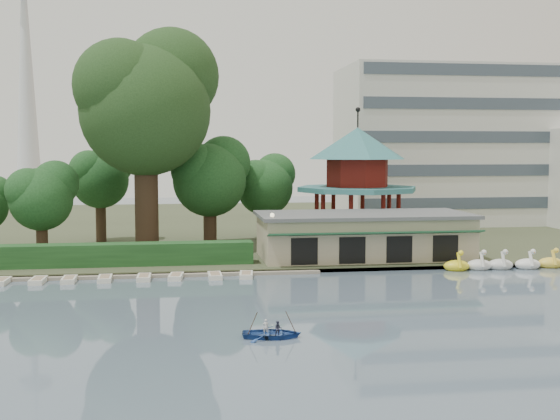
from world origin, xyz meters
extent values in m
plane|color=slate|center=(0.00, 0.00, 0.00)|extent=(220.00, 220.00, 0.00)
cube|color=#424930|center=(0.00, 52.00, 0.20)|extent=(220.00, 70.00, 0.40)
cube|color=gray|center=(0.00, 17.30, 0.15)|extent=(220.00, 0.60, 0.30)
cube|color=gray|center=(-12.00, 17.20, 0.12)|extent=(34.00, 1.60, 0.24)
cube|color=tan|center=(10.00, 22.00, 2.20)|extent=(18.00, 8.00, 3.60)
cube|color=#595B5E|center=(10.00, 22.00, 4.15)|extent=(18.60, 8.60, 0.30)
cube|color=#194C2D|center=(10.00, 17.70, 3.00)|extent=(18.00, 1.59, 0.45)
cylinder|color=tan|center=(12.00, 32.00, 1.00)|extent=(10.40, 10.40, 1.20)
cylinder|color=#337578|center=(12.00, 32.00, 5.85)|extent=(12.40, 12.40, 0.50)
cylinder|color=maroon|center=(12.00, 32.00, 7.50)|extent=(6.40, 6.40, 2.80)
cone|color=#337578|center=(12.00, 32.00, 10.50)|extent=(10.00, 10.00, 3.20)
cylinder|color=black|center=(12.00, 32.00, 13.00)|extent=(0.16, 0.16, 1.80)
cube|color=silver|center=(30.00, 50.00, 10.40)|extent=(30.00, 14.00, 20.00)
cone|color=silver|center=(-42.00, 140.00, 30.00)|extent=(6.00, 6.00, 60.00)
cube|color=#204E22|center=(-15.00, 20.50, 1.30)|extent=(30.00, 2.00, 1.80)
cylinder|color=black|center=(1.50, 19.00, 2.40)|extent=(0.12, 0.12, 4.00)
sphere|color=beige|center=(1.50, 19.00, 4.50)|extent=(0.36, 0.36, 0.36)
cylinder|color=#3A281C|center=(-9.00, 28.00, 5.65)|extent=(2.15, 2.15, 10.49)
sphere|color=#24431D|center=(-9.00, 28.00, 13.41)|extent=(11.95, 11.95, 11.95)
sphere|color=#24431D|center=(-6.61, 29.79, 16.77)|extent=(8.96, 8.96, 8.96)
sphere|color=#24431D|center=(-11.09, 26.81, 15.51)|extent=(8.36, 8.36, 8.36)
cylinder|color=#3A281C|center=(-18.00, 26.00, 2.46)|extent=(0.99, 0.99, 4.13)
sphere|color=#204E22|center=(-18.00, 26.00, 5.52)|extent=(5.53, 5.53, 5.53)
sphere|color=#204E22|center=(-16.89, 26.83, 6.84)|extent=(4.14, 4.14, 4.14)
sphere|color=#204E22|center=(-18.97, 25.45, 6.34)|extent=(3.87, 3.87, 3.87)
cylinder|color=#3A281C|center=(-3.00, 32.00, 3.00)|extent=(1.31, 1.31, 5.21)
sphere|color=#204E22|center=(-3.00, 32.00, 6.86)|extent=(7.26, 7.26, 7.26)
sphere|color=#204E22|center=(-1.55, 33.09, 8.52)|extent=(5.44, 5.44, 5.44)
sphere|color=#204E22|center=(-4.27, 31.27, 7.90)|extent=(5.08, 5.08, 5.08)
cylinder|color=#3A281C|center=(3.00, 36.00, 2.60)|extent=(1.07, 1.07, 4.41)
sphere|color=#204E22|center=(3.00, 36.00, 5.86)|extent=(5.93, 5.93, 5.93)
sphere|color=#204E22|center=(4.19, 36.89, 7.27)|extent=(4.45, 4.45, 4.45)
sphere|color=#204E22|center=(1.96, 35.41, 6.75)|extent=(4.15, 4.15, 4.15)
cylinder|color=#3A281C|center=(-14.00, 36.00, 2.97)|extent=(1.04, 1.04, 5.13)
sphere|color=#204E22|center=(-14.00, 36.00, 6.76)|extent=(5.80, 5.80, 5.80)
sphere|color=#204E22|center=(-12.84, 36.87, 8.41)|extent=(4.35, 4.35, 4.35)
sphere|color=#204E22|center=(-15.02, 35.42, 7.79)|extent=(4.06, 4.06, 4.06)
ellipsoid|color=yellow|center=(16.37, 16.47, 0.35)|extent=(2.16, 1.44, 0.99)
cylinder|color=yellow|center=(16.37, 15.92, 0.90)|extent=(0.26, 0.79, 1.29)
sphere|color=yellow|center=(16.37, 15.62, 1.55)|extent=(0.44, 0.44, 0.44)
ellipsoid|color=white|center=(18.37, 16.58, 0.35)|extent=(2.16, 1.44, 0.99)
cylinder|color=white|center=(18.37, 16.03, 0.90)|extent=(0.26, 0.79, 1.29)
sphere|color=white|center=(18.37, 15.73, 1.55)|extent=(0.44, 0.44, 0.44)
ellipsoid|color=silver|center=(20.19, 16.53, 0.35)|extent=(2.16, 1.44, 0.99)
cylinder|color=silver|center=(20.19, 15.98, 0.90)|extent=(0.26, 0.79, 1.29)
sphere|color=silver|center=(20.19, 15.68, 1.55)|extent=(0.44, 0.44, 0.44)
ellipsoid|color=white|center=(22.53, 16.40, 0.35)|extent=(2.16, 1.44, 0.99)
cylinder|color=white|center=(22.53, 15.85, 0.90)|extent=(0.26, 0.79, 1.29)
sphere|color=white|center=(22.53, 15.55, 1.55)|extent=(0.44, 0.44, 0.44)
ellipsoid|color=yellow|center=(24.74, 16.72, 0.35)|extent=(2.16, 1.44, 0.99)
cylinder|color=yellow|center=(24.74, 16.17, 0.90)|extent=(0.26, 0.79, 1.29)
sphere|color=yellow|center=(24.74, 15.87, 1.55)|extent=(0.44, 0.44, 0.44)
cube|color=silver|center=(-19.05, 15.72, 0.18)|extent=(1.07, 2.33, 0.36)
cube|color=silver|center=(-16.43, 15.67, 0.18)|extent=(1.04, 2.32, 0.36)
cube|color=silver|center=(-14.21, 15.71, 0.18)|extent=(1.04, 2.32, 0.36)
cube|color=silver|center=(-11.62, 15.73, 0.18)|extent=(1.08, 2.34, 0.36)
cube|color=silver|center=(-8.73, 15.79, 0.18)|extent=(1.03, 2.31, 0.36)
cube|color=silver|center=(-6.34, 15.87, 0.18)|extent=(1.25, 2.40, 0.36)
cube|color=silver|center=(-3.37, 15.83, 0.18)|extent=(1.05, 2.32, 0.36)
cube|color=silver|center=(-0.96, 15.81, 0.18)|extent=(1.25, 2.40, 0.36)
imported|color=#274B96|center=(-1.32, -1.88, 0.45)|extent=(4.72, 3.68, 0.89)
imported|color=silver|center=(-1.62, -1.68, 0.52)|extent=(0.34, 0.25, 0.85)
imported|color=#33354B|center=(-1.02, -2.08, 0.51)|extent=(0.44, 0.37, 0.82)
cylinder|color=#3A281C|center=(-2.52, -1.88, 0.35)|extent=(0.94, 0.29, 2.01)
cylinder|color=#3A281C|center=(-0.12, -1.88, 0.35)|extent=(0.94, 0.29, 2.01)
camera|label=1|loc=(-6.07, -37.56, 9.77)|focal=45.00mm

